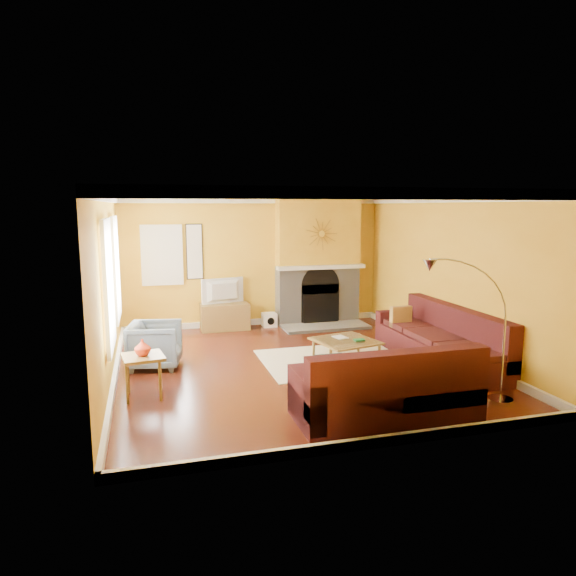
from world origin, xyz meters
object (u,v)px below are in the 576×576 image
object	(u,v)px
media_console	(225,317)
arc_lamp	(470,334)
coffee_table	(345,350)
side_table	(144,376)
armchair	(155,345)
sectional_sofa	(380,347)

from	to	relation	value
media_console	arc_lamp	bearing A→B (deg)	-64.79
coffee_table	arc_lamp	size ratio (longest dim) A/B	0.48
media_console	side_table	world-z (taller)	side_table
coffee_table	armchair	xyz separation A→B (m)	(-3.01, 0.51, 0.18)
media_console	side_table	xyz separation A→B (m)	(-1.61, -3.49, 0.01)
sectional_sofa	media_console	xyz separation A→B (m)	(-1.77, 3.57, -0.18)
side_table	arc_lamp	bearing A→B (deg)	-20.14
sectional_sofa	coffee_table	bearing A→B (deg)	102.73
media_console	armchair	bearing A→B (deg)	-123.15
coffee_table	media_console	xyz separation A→B (m)	(-1.57, 2.70, 0.09)
coffee_table	side_table	bearing A→B (deg)	-166.15
armchair	arc_lamp	xyz separation A→B (m)	(3.76, -2.73, 0.58)
arc_lamp	armchair	bearing A→B (deg)	143.97
side_table	arc_lamp	size ratio (longest dim) A/B	0.30
side_table	sectional_sofa	bearing A→B (deg)	-1.45
arc_lamp	media_console	bearing A→B (deg)	115.21
media_console	armchair	xyz separation A→B (m)	(-1.44, -2.20, 0.09)
armchair	side_table	distance (m)	1.30
sectional_sofa	coffee_table	distance (m)	0.93
sectional_sofa	side_table	world-z (taller)	sectional_sofa
coffee_table	arc_lamp	world-z (taller)	arc_lamp
media_console	armchair	world-z (taller)	armchair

